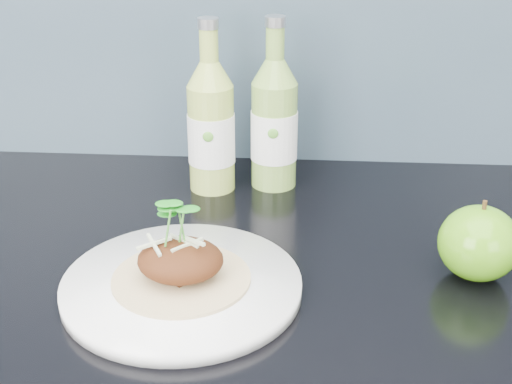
# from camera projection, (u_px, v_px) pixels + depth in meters

# --- Properties ---
(dinner_plate) EXTENTS (0.33, 0.33, 0.02)m
(dinner_plate) POSITION_uv_depth(u_px,v_px,m) (182.00, 286.00, 0.81)
(dinner_plate) COLOR white
(dinner_plate) RESTS_ON kitchen_counter
(pork_taco) EXTENTS (0.16, 0.16, 0.10)m
(pork_taco) POSITION_uv_depth(u_px,v_px,m) (180.00, 258.00, 0.79)
(pork_taco) COLOR tan
(pork_taco) RESTS_ON dinner_plate
(green_apple) EXTENTS (0.12, 0.12, 0.10)m
(green_apple) POSITION_uv_depth(u_px,v_px,m) (479.00, 243.00, 0.82)
(green_apple) COLOR #44910F
(green_apple) RESTS_ON kitchen_counter
(cider_bottle_left) EXTENTS (0.09, 0.09, 0.25)m
(cider_bottle_left) POSITION_uv_depth(u_px,v_px,m) (211.00, 127.00, 1.03)
(cider_bottle_left) COLOR #A3BB4E
(cider_bottle_left) RESTS_ON kitchen_counter
(cider_bottle_right) EXTENTS (0.08, 0.08, 0.25)m
(cider_bottle_right) POSITION_uv_depth(u_px,v_px,m) (274.00, 124.00, 1.04)
(cider_bottle_right) COLOR #7DA645
(cider_bottle_right) RESTS_ON kitchen_counter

